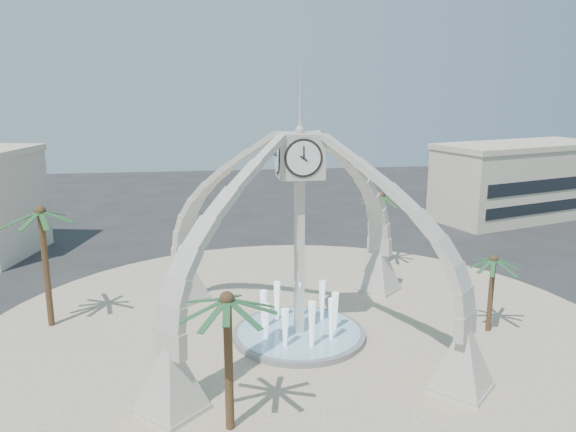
{
  "coord_description": "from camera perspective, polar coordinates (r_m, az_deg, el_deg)",
  "views": [
    {
      "loc": [
        -4.99,
        -30.97,
        14.84
      ],
      "look_at": [
        -0.39,
        2.0,
        7.11
      ],
      "focal_mm": 35.0,
      "sensor_mm": 36.0,
      "label": 1
    }
  ],
  "objects": [
    {
      "name": "ground",
      "position": [
        34.71,
        1.12,
        -12.24
      ],
      "size": [
        140.0,
        140.0,
        0.0
      ],
      "primitive_type": "plane",
      "color": "#282828",
      "rests_on": "ground"
    },
    {
      "name": "plaza",
      "position": [
        34.69,
        1.12,
        -12.19
      ],
      "size": [
        40.0,
        40.0,
        0.06
      ],
      "primitive_type": "cylinder",
      "color": "beige",
      "rests_on": "ground"
    },
    {
      "name": "clock_tower",
      "position": [
        32.47,
        1.17,
        -1.83
      ],
      "size": [
        17.94,
        17.94,
        16.3
      ],
      "color": "beige",
      "rests_on": "ground"
    },
    {
      "name": "fountain",
      "position": [
        34.58,
        1.12,
        -11.81
      ],
      "size": [
        8.0,
        8.0,
        3.62
      ],
      "color": "gray",
      "rests_on": "ground"
    },
    {
      "name": "building_ne",
      "position": [
        69.37,
        22.5,
        3.36
      ],
      "size": [
        21.87,
        14.17,
        8.6
      ],
      "rotation": [
        0.0,
        0.0,
        0.31
      ],
      "color": "beige",
      "rests_on": "ground"
    },
    {
      "name": "palm_east",
      "position": [
        36.03,
        20.18,
        -4.22
      ],
      "size": [
        3.55,
        3.55,
        5.32
      ],
      "rotation": [
        0.0,
        0.0,
        0.07
      ],
      "color": "brown",
      "rests_on": "ground"
    },
    {
      "name": "palm_west",
      "position": [
        37.06,
        -23.85,
        0.23
      ],
      "size": [
        5.11,
        5.11,
        8.25
      ],
      "rotation": [
        0.0,
        0.0,
        0.24
      ],
      "color": "brown",
      "rests_on": "ground"
    },
    {
      "name": "palm_north",
      "position": [
        46.1,
        9.45,
        1.95
      ],
      "size": [
        4.89,
        4.89,
        6.91
      ],
      "rotation": [
        0.0,
        0.0,
        0.33
      ],
      "color": "brown",
      "rests_on": "ground"
    },
    {
      "name": "palm_south",
      "position": [
        23.9,
        -6.22,
        -8.6
      ],
      "size": [
        4.96,
        4.96,
        6.91
      ],
      "rotation": [
        0.0,
        0.0,
        -0.24
      ],
      "color": "brown",
      "rests_on": "ground"
    }
  ]
}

